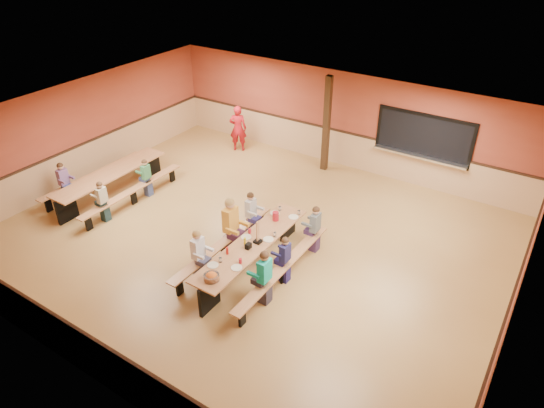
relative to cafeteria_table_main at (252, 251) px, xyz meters
The scene contains 23 objects.
ground 1.34m from the cafeteria_table_main, 128.87° to the left, with size 12.00×12.00×0.00m, color olive.
room_envelope 1.25m from the cafeteria_table_main, 128.87° to the left, with size 12.04×10.04×3.02m.
kitchen_pass_through 6.27m from the cafeteria_table_main, 72.88° to the left, with size 2.78×0.28×1.38m.
structural_post 5.54m from the cafeteria_table_main, 100.31° to the left, with size 0.18×0.18×3.00m, color black.
cafeteria_table_main is the anchor object (origin of this frame).
cafeteria_table_second 5.31m from the cafeteria_table_main, behind, with size 1.91×3.70×0.74m.
seated_child_white_left 1.21m from the cafeteria_table_main, 133.19° to the right, with size 0.39×0.32×1.25m, color white, non-canonical shape.
seated_adult_yellow 0.90m from the cafeteria_table_main, 160.06° to the left, with size 0.49×0.40×1.45m, color gold, non-canonical shape.
seated_child_grey_left 1.39m from the cafeteria_table_main, 126.43° to the left, with size 0.37×0.30×1.21m, color silver, non-canonical shape.
seated_child_teal_right 1.11m from the cafeteria_table_main, 41.88° to the right, with size 0.40×0.33×1.28m, color #12AA96, non-canonical shape.
seated_child_navy_right 0.83m from the cafeteria_table_main, ahead, with size 0.34×0.28×1.15m, color #1E1C4C, non-canonical shape.
seated_child_char_right 1.64m from the cafeteria_table_main, 59.77° to the left, with size 0.37×0.30×1.20m, color #555E61, non-canonical shape.
seated_child_purple_sec 6.11m from the cafeteria_table_main, behind, with size 0.36×0.30×1.20m, color slate, non-canonical shape.
seated_child_green_sec 4.59m from the cafeteria_table_main, 165.80° to the left, with size 0.32×0.27×1.12m, color #3B8150, non-canonical shape.
seated_child_tan_sec 4.47m from the cafeteria_table_main, behind, with size 0.33×0.27×1.14m, color #B6AD90, non-canonical shape.
standing_woman 6.49m from the cafeteria_table_main, 129.15° to the left, with size 0.57×0.38×1.57m, color #AC131C.
punch_pitcher 1.11m from the cafeteria_table_main, 93.16° to the left, with size 0.16×0.16×0.22m, color #B11724.
chip_bowl 1.49m from the cafeteria_table_main, 88.72° to the right, with size 0.32×0.32×0.15m, color orange, non-canonical shape.
napkin_dispenser 0.36m from the cafeteria_table_main, 77.52° to the right, with size 0.10×0.14×0.13m, color black.
condiment_mustard 0.34m from the cafeteria_table_main, 129.48° to the right, with size 0.06×0.06×0.17m, color yellow.
condiment_ketchup 0.73m from the cafeteria_table_main, 109.16° to the right, with size 0.06×0.06×0.17m, color #B2140F.
table_paddle 0.37m from the cafeteria_table_main, 39.52° to the left, with size 0.16×0.16×0.56m.
place_settings 0.27m from the cafeteria_table_main, 116.57° to the left, with size 0.65×3.30×0.11m, color beige, non-canonical shape.
Camera 1 is at (5.90, -8.06, 7.12)m, focal length 32.00 mm.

